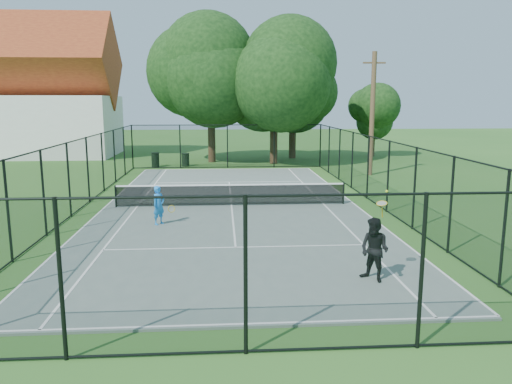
{
  "coord_description": "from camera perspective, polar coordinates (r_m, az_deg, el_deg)",
  "views": [
    {
      "loc": [
        -0.4,
        -21.53,
        4.61
      ],
      "look_at": [
        0.88,
        -3.0,
        1.2
      ],
      "focal_mm": 35.0,
      "sensor_mm": 36.0,
      "label": 1
    }
  ],
  "objects": [
    {
      "name": "player_black",
      "position": [
        13.09,
        13.39,
        -6.43
      ],
      "size": [
        0.99,
        1.01,
        2.3
      ],
      "color": "black",
      "rests_on": "tennis_court"
    },
    {
      "name": "tree_near_left",
      "position": [
        37.98,
        -5.19,
        12.28
      ],
      "size": [
        7.33,
        7.33,
        9.56
      ],
      "color": "#332114",
      "rests_on": "ground"
    },
    {
      "name": "tree_far_right",
      "position": [
        43.1,
        13.16,
        8.24
      ],
      "size": [
        3.9,
        3.9,
        5.16
      ],
      "color": "#332114",
      "rests_on": "ground"
    },
    {
      "name": "tennis_court",
      "position": [
        22.01,
        -2.82,
        -1.62
      ],
      "size": [
        11.0,
        24.0,
        0.06
      ],
      "primitive_type": "cube",
      "color": "slate",
      "rests_on": "ground"
    },
    {
      "name": "tree_near_right",
      "position": [
        40.56,
        4.25,
        11.03
      ],
      "size": [
        5.78,
        5.78,
        7.98
      ],
      "color": "#332114",
      "rests_on": "ground"
    },
    {
      "name": "trash_bin_right",
      "position": [
        35.9,
        -8.07,
        3.68
      ],
      "size": [
        0.58,
        0.58,
        0.93
      ],
      "color": "black",
      "rests_on": "ground"
    },
    {
      "name": "utility_pole",
      "position": [
        31.92,
        13.14,
        8.74
      ],
      "size": [
        1.4,
        0.3,
        7.54
      ],
      "color": "#4C3823",
      "rests_on": "ground"
    },
    {
      "name": "ground",
      "position": [
        22.02,
        -2.82,
        -1.69
      ],
      "size": [
        120.0,
        120.0,
        0.0
      ],
      "primitive_type": "plane",
      "color": "#2E6121"
    },
    {
      "name": "building",
      "position": [
        46.59,
        -25.22,
        9.83
      ],
      "size": [
        15.3,
        8.15,
        11.87
      ],
      "color": "silver",
      "rests_on": "ground"
    },
    {
      "name": "fence",
      "position": [
        21.76,
        -2.85,
        2.17
      ],
      "size": [
        13.1,
        26.1,
        3.0
      ],
      "color": "black",
      "rests_on": "ground"
    },
    {
      "name": "trash_bin_left",
      "position": [
        35.79,
        -11.43,
        3.63
      ],
      "size": [
        0.58,
        0.58,
        1.02
      ],
      "color": "black",
      "rests_on": "ground"
    },
    {
      "name": "player_blue",
      "position": [
        18.86,
        -11.04,
        -1.49
      ],
      "size": [
        0.89,
        0.63,
        1.45
      ],
      "color": "#197DDB",
      "rests_on": "tennis_court"
    },
    {
      "name": "tennis_net",
      "position": [
        21.91,
        -2.83,
        -0.21
      ],
      "size": [
        10.08,
        0.08,
        0.95
      ],
      "color": "black",
      "rests_on": "tennis_court"
    },
    {
      "name": "tree_near_mid",
      "position": [
        36.96,
        2.08,
        12.29
      ],
      "size": [
        7.24,
        7.24,
        9.46
      ],
      "color": "#332114",
      "rests_on": "ground"
    }
  ]
}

